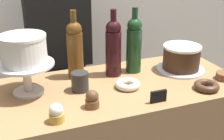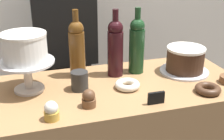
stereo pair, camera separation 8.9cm
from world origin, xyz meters
name	(u,v)px [view 2 (the right image)]	position (x,y,z in m)	size (l,w,h in m)	color
cake_stand_pedestal	(27,70)	(-0.36, 0.07, 1.02)	(0.24, 0.24, 0.14)	silver
white_layer_cake	(24,47)	(-0.36, 0.07, 1.12)	(0.19, 0.19, 0.12)	white
silver_serving_platter	(184,71)	(0.40, 0.05, 0.93)	(0.24, 0.24, 0.01)	silver
chocolate_round_cake	(185,59)	(0.40, 0.05, 0.99)	(0.19, 0.19, 0.12)	#3D2619
wine_bottle_amber	(77,48)	(-0.13, 0.16, 1.07)	(0.08, 0.08, 0.33)	#5B3814
wine_bottle_dark_red	(115,47)	(0.05, 0.12, 1.07)	(0.08, 0.08, 0.33)	black
wine_bottle_green	(137,45)	(0.16, 0.13, 1.07)	(0.08, 0.08, 0.33)	#193D1E
cupcake_vanilla	(51,111)	(-0.29, -0.20, 0.96)	(0.06, 0.06, 0.07)	gold
cupcake_chocolate	(89,99)	(-0.14, -0.15, 0.96)	(0.06, 0.06, 0.07)	brown
donut_sugar	(127,85)	(0.06, -0.04, 0.94)	(0.11, 0.11, 0.03)	silver
donut_chocolate	(208,89)	(0.38, -0.18, 0.94)	(0.11, 0.11, 0.03)	#472D1E
price_sign_chalkboard	(156,98)	(0.12, -0.21, 0.95)	(0.07, 0.01, 0.05)	black
coffee_cup_ceramic	(80,81)	(-0.15, 0.01, 0.97)	(0.08, 0.08, 0.08)	#282828
barista_figure	(66,62)	(-0.13, 0.58, 0.84)	(0.36, 0.22, 1.60)	black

